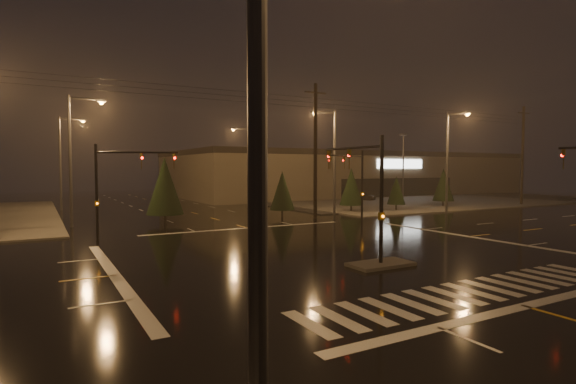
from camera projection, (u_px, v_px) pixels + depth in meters
ground at (331, 252)px, 24.18m from camera, size 140.00×140.00×0.00m
sidewalk_ne at (383, 199)px, 64.97m from camera, size 36.00×36.00×0.12m
median_island at (381, 264)px, 20.69m from camera, size 3.00×1.60×0.15m
crosswalk at (473, 291)px, 16.34m from camera, size 15.00×2.60×0.01m
stop_bar_near at (525, 306)px, 14.60m from camera, size 16.00×0.50×0.01m
stop_bar_far at (247, 228)px, 33.76m from camera, size 16.00×0.50×0.01m
parking_lot at (419, 199)px, 65.67m from camera, size 50.00×24.00×0.08m
retail_building at (345, 172)px, 81.13m from camera, size 60.20×28.30×7.20m
signal_mast_median at (368, 184)px, 21.31m from camera, size 0.25×4.59×6.00m
signal_mast_ne at (356, 177)px, 37.45m from camera, size 4.84×1.86×6.00m
signal_mast_nw at (114, 180)px, 28.16m from camera, size 4.84×1.86×6.00m
streetlight_0 at (281, 58)px, 5.35m from camera, size 2.77×0.32×10.00m
streetlight_1 at (74, 151)px, 34.08m from camera, size 2.77×0.32×10.00m
streetlight_2 at (63, 156)px, 48.01m from camera, size 2.77×0.32×10.00m
streetlight_3 at (332, 155)px, 43.28m from camera, size 2.77×0.32×10.00m
streetlight_4 at (247, 159)px, 60.69m from camera, size 2.77×0.32×10.00m
streetlight_6 at (450, 155)px, 44.37m from camera, size 0.32×2.77×10.00m
utility_pole_1 at (315, 150)px, 39.96m from camera, size 2.20×0.32×12.00m
utility_pole_2 at (523, 155)px, 54.63m from camera, size 2.20×0.32×12.00m
conifer_0 at (351, 187)px, 46.44m from camera, size 2.44×2.44×4.52m
conifer_1 at (396, 190)px, 47.41m from camera, size 1.92×1.92×3.70m
conifer_2 at (443, 185)px, 52.48m from camera, size 2.44×2.44×4.51m
conifer_3 at (165, 186)px, 36.90m from camera, size 3.01×3.01×5.41m
conifer_4 at (282, 190)px, 41.03m from camera, size 2.27×2.27×4.25m
car_parked at (361, 196)px, 62.40m from camera, size 3.56×4.17×1.35m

